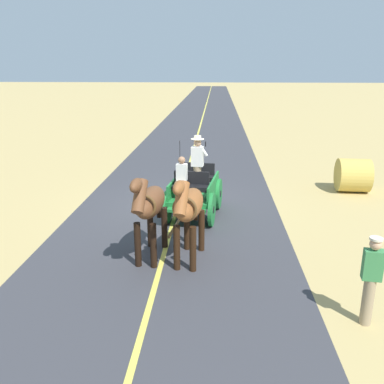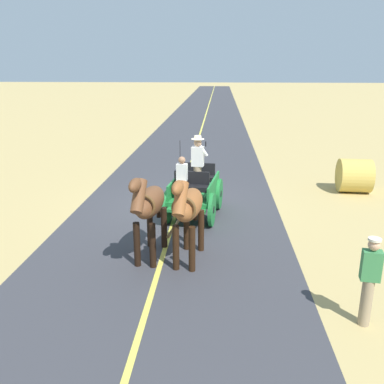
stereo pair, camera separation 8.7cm
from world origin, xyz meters
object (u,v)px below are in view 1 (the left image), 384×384
Objects in this scene: horse_drawn_carriage at (194,190)px; horse_off_side at (149,205)px; hay_bale at (353,175)px; horse_near_side at (189,208)px; pedestrian_walking at (371,279)px.

horse_drawn_carriage reaches higher than horse_off_side.
horse_off_side reaches higher than hay_bale.
horse_near_side is 1.84× the size of hay_bale.
pedestrian_walking is 1.38× the size of hay_bale.
horse_off_side is (0.91, -0.12, 0.00)m from horse_near_side.
pedestrian_walking is (-3.28, 2.24, -0.44)m from horse_near_side.
hay_bale is at bearing -137.83° from horse_off_side.
horse_off_side is at bearing -29.39° from pedestrian_walking.
horse_near_side reaches higher than hay_bale.
horse_drawn_carriage is at bearing -89.10° from horse_near_side.
horse_near_side reaches higher than pedestrian_walking.
pedestrian_walking is at bearing 122.13° from horse_drawn_carriage.
horse_near_side is (-0.05, 3.06, 0.51)m from horse_drawn_carriage.
pedestrian_walking reaches higher than hay_bale.
horse_drawn_carriage is at bearing 27.38° from hay_bale.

